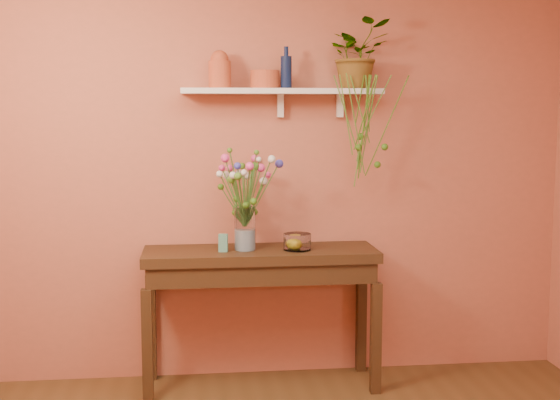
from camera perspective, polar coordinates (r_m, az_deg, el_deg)
room at (r=2.99m, az=3.40°, el=-1.61°), size 4.04×4.04×2.70m
sideboard at (r=4.78m, az=-1.52°, el=-5.39°), size 1.50×0.48×0.91m
wall_shelf at (r=4.83m, az=0.27°, el=8.33°), size 1.30×0.24×0.19m
terracotta_jug at (r=4.78m, az=-4.68°, el=9.96°), size 0.16×0.16×0.24m
terracotta_pot at (r=4.81m, az=-1.17°, el=9.29°), size 0.23×0.23×0.11m
blue_bottle at (r=4.80m, az=0.48°, el=9.90°), size 0.09×0.09×0.26m
spider_plant at (r=4.91m, az=5.97°, el=11.12°), size 0.48×0.44×0.44m
plant_fronds at (r=4.77m, az=6.73°, el=5.17°), size 0.48×0.31×0.72m
glass_vase at (r=4.72m, az=-2.72°, el=-2.46°), size 0.13×0.13×0.28m
bouquet at (r=4.68m, az=-2.72°, el=1.68°), size 0.42×0.50×0.50m
glass_bowl at (r=4.73m, az=1.34°, el=-3.30°), size 0.18×0.18×0.11m
lemon at (r=4.73m, az=1.18°, el=-3.38°), size 0.07×0.07×0.07m
carton at (r=4.68m, az=-4.41°, el=-3.32°), size 0.06×0.05×0.11m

